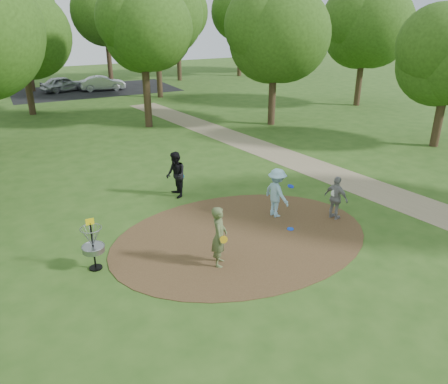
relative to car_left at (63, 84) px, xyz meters
name	(u,v)px	position (x,y,z in m)	size (l,w,h in m)	color
ground	(242,237)	(0.60, -30.50, -0.66)	(100.00, 100.00, 0.00)	#2D5119
dirt_clearing	(242,237)	(0.60, -30.50, -0.65)	(8.40, 8.40, 0.02)	#47301C
footpath	(353,182)	(7.10, -28.50, -0.65)	(2.00, 40.00, 0.01)	#8C7A5B
parking_lot	(95,90)	(2.60, -0.50, -0.65)	(14.00, 8.00, 0.01)	black
player_observer_with_disc	(219,236)	(-0.76, -31.61, 0.23)	(0.70, 0.77, 1.77)	#546138
player_throwing_with_disc	(277,193)	(2.42, -29.71, 0.21)	(1.08, 1.18, 1.73)	#95C7DF
player_walking_with_disc	(176,175)	(0.00, -26.51, 0.23)	(0.73, 0.91, 1.77)	black
player_waiting_with_disc	(336,198)	(4.08, -30.83, 0.11)	(0.58, 0.97, 1.54)	gray
disc_ground_cyan	(221,229)	(0.24, -29.80, -0.63)	(0.22, 0.22, 0.02)	#189DC2
disc_ground_blue	(290,229)	(2.26, -30.82, -0.63)	(0.22, 0.22, 0.02)	blue
car_left	(63,84)	(0.00, 0.00, 0.00)	(1.55, 3.86, 1.31)	#AAADB2
car_right	(103,83)	(3.21, -1.06, -0.03)	(1.34, 3.83, 1.26)	#ABB0B3
disc_golf_basket	(92,241)	(-3.90, -30.20, 0.22)	(0.63, 0.63, 1.54)	black
tree_ring	(168,42)	(2.10, -20.85, 4.59)	(37.40, 45.56, 9.31)	#332316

